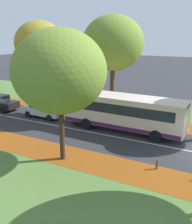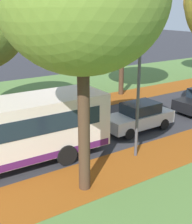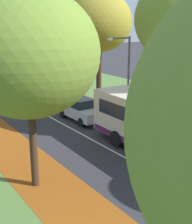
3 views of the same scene
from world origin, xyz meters
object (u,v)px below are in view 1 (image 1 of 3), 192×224
at_px(bus, 123,111).
at_px(car_silver_lead, 43,109).
at_px(tree_right_near, 113,43).
at_px(bollard_third, 157,164).
at_px(tree_left_near, 59,72).
at_px(streetlamp_right, 74,78).
at_px(tree_right_mid, 40,44).

relative_size(bus, car_silver_lead, 2.48).
bearing_deg(tree_right_near, car_silver_lead, 121.07).
bearing_deg(bollard_third, tree_left_near, 104.34).
relative_size(tree_left_near, streetlamp_right, 1.39).
bearing_deg(tree_right_mid, bus, -107.20).
distance_m(tree_right_mid, streetlamp_right, 6.31).
relative_size(tree_right_near, bollard_third, 15.66).
height_order(tree_right_mid, streetlamp_right, tree_right_mid).
distance_m(tree_left_near, tree_right_near, 10.27).
bearing_deg(tree_left_near, car_silver_lead, 46.01).
xyz_separation_m(bus, car_silver_lead, (-0.17, 8.35, -0.89)).
bearing_deg(streetlamp_right, bollard_third, -124.88).
bearing_deg(car_silver_lead, streetlamp_right, -47.28).
xyz_separation_m(bollard_third, bus, (5.30, 4.37, 1.39)).
relative_size(bollard_third, bus, 0.06).
xyz_separation_m(tree_right_mid, bus, (-3.50, -11.30, -5.18)).
bearing_deg(bus, bollard_third, -140.46).
xyz_separation_m(bollard_third, streetlamp_right, (7.26, 10.41, 3.43)).
relative_size(bollard_third, streetlamp_right, 0.10).
bearing_deg(streetlamp_right, car_silver_lead, 132.72).
bearing_deg(tree_right_mid, car_silver_lead, -141.21).
height_order(tree_left_near, car_silver_lead, tree_left_near).
bearing_deg(car_silver_lead, tree_left_near, -133.99).
distance_m(tree_right_mid, bollard_third, 19.13).
relative_size(tree_right_mid, car_silver_lead, 2.22).
height_order(bus, car_silver_lead, bus).
height_order(tree_left_near, streetlamp_right, tree_left_near).
relative_size(tree_right_near, car_silver_lead, 2.30).
bearing_deg(car_silver_lead, tree_right_mid, 38.79).
relative_size(tree_left_near, tree_right_near, 0.86).
xyz_separation_m(tree_right_mid, car_silver_lead, (-3.67, -2.95, -6.07)).
height_order(bollard_third, streetlamp_right, streetlamp_right).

